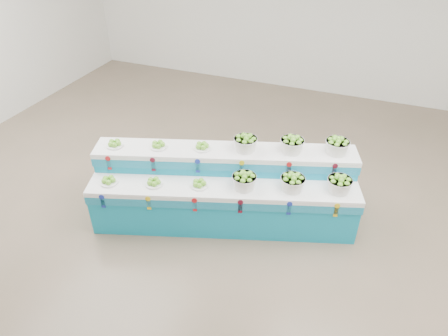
{
  "coord_description": "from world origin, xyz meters",
  "views": [
    {
      "loc": [
        1.86,
        -4.06,
        3.96
      ],
      "look_at": [
        0.25,
        0.08,
        0.87
      ],
      "focal_mm": 32.66,
      "sensor_mm": 36.0,
      "label": 1
    }
  ],
  "objects_px": {
    "display_stand": "(224,189)",
    "basket_upper_right": "(337,146)",
    "basket_lower_left": "(244,181)",
    "plate_upper_mid": "(158,144)"
  },
  "relations": [
    {
      "from": "display_stand",
      "to": "basket_upper_right",
      "type": "distance_m",
      "value": 1.63
    },
    {
      "from": "basket_lower_left",
      "to": "basket_upper_right",
      "type": "distance_m",
      "value": 1.32
    },
    {
      "from": "basket_lower_left",
      "to": "basket_upper_right",
      "type": "height_order",
      "value": "basket_upper_right"
    },
    {
      "from": "plate_upper_mid",
      "to": "basket_upper_right",
      "type": "relative_size",
      "value": 0.74
    },
    {
      "from": "basket_lower_left",
      "to": "plate_upper_mid",
      "type": "height_order",
      "value": "plate_upper_mid"
    },
    {
      "from": "basket_lower_left",
      "to": "display_stand",
      "type": "bearing_deg",
      "value": 159.08
    },
    {
      "from": "plate_upper_mid",
      "to": "display_stand",
      "type": "bearing_deg",
      "value": 4.29
    },
    {
      "from": "basket_lower_left",
      "to": "plate_upper_mid",
      "type": "bearing_deg",
      "value": 177.46
    },
    {
      "from": "basket_lower_left",
      "to": "plate_upper_mid",
      "type": "relative_size",
      "value": 1.35
    },
    {
      "from": "plate_upper_mid",
      "to": "basket_upper_right",
      "type": "height_order",
      "value": "basket_upper_right"
    }
  ]
}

